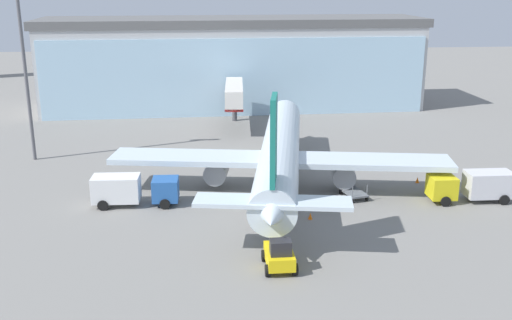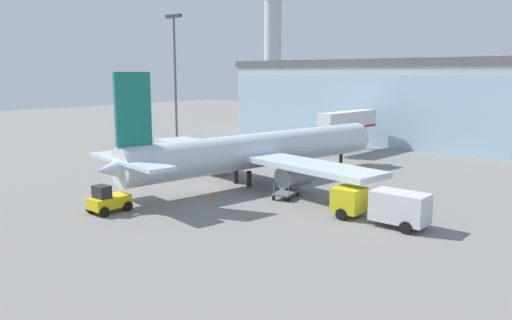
{
  "view_description": "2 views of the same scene",
  "coord_description": "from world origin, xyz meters",
  "px_view_note": "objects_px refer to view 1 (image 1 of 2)",
  "views": [
    {
      "loc": [
        -5.21,
        -48.64,
        18.7
      ],
      "look_at": [
        -0.15,
        4.23,
        2.66
      ],
      "focal_mm": 42.0,
      "sensor_mm": 36.0,
      "label": 1
    },
    {
      "loc": [
        34.02,
        -35.04,
        11.12
      ],
      "look_at": [
        2.92,
        2.77,
        2.61
      ],
      "focal_mm": 35.0,
      "sensor_mm": 36.0,
      "label": 2
    }
  ],
  "objects_px": {
    "safety_cone_wingtip": "(417,180)",
    "baggage_cart": "(354,192)",
    "fuel_truck": "(473,185)",
    "safety_cone_nose": "(310,216)",
    "airplane": "(280,154)",
    "pushback_tug": "(280,255)",
    "catering_truck": "(132,189)",
    "jet_bridge": "(234,95)",
    "apron_light_mast": "(23,52)"
  },
  "relations": [
    {
      "from": "jet_bridge",
      "to": "apron_light_mast",
      "type": "relative_size",
      "value": 0.6
    },
    {
      "from": "pushback_tug",
      "to": "safety_cone_nose",
      "type": "bearing_deg",
      "value": -23.54
    },
    {
      "from": "airplane",
      "to": "safety_cone_nose",
      "type": "relative_size",
      "value": 63.86
    },
    {
      "from": "jet_bridge",
      "to": "safety_cone_wingtip",
      "type": "xyz_separation_m",
      "value": [
        16.14,
        -23.79,
        -4.17
      ]
    },
    {
      "from": "fuel_truck",
      "to": "safety_cone_nose",
      "type": "xyz_separation_m",
      "value": [
        -14.95,
        -2.76,
        -1.19
      ]
    },
    {
      "from": "catering_truck",
      "to": "safety_cone_nose",
      "type": "bearing_deg",
      "value": -15.05
    },
    {
      "from": "apron_light_mast",
      "to": "baggage_cart",
      "type": "xyz_separation_m",
      "value": [
        31.43,
        -14.96,
        -11.09
      ]
    },
    {
      "from": "apron_light_mast",
      "to": "catering_truck",
      "type": "distance_m",
      "value": 21.66
    },
    {
      "from": "apron_light_mast",
      "to": "baggage_cart",
      "type": "distance_m",
      "value": 36.53
    },
    {
      "from": "safety_cone_wingtip",
      "to": "fuel_truck",
      "type": "bearing_deg",
      "value": -60.0
    },
    {
      "from": "airplane",
      "to": "safety_cone_nose",
      "type": "distance_m",
      "value": 8.62
    },
    {
      "from": "baggage_cart",
      "to": "airplane",
      "type": "bearing_deg",
      "value": 48.45
    },
    {
      "from": "baggage_cart",
      "to": "safety_cone_wingtip",
      "type": "xyz_separation_m",
      "value": [
        7.15,
        3.47,
        -0.23
      ]
    },
    {
      "from": "catering_truck",
      "to": "fuel_truck",
      "type": "xyz_separation_m",
      "value": [
        29.64,
        -1.82,
        0.0
      ]
    },
    {
      "from": "airplane",
      "to": "pushback_tug",
      "type": "distance_m",
      "value": 16.64
    },
    {
      "from": "airplane",
      "to": "apron_light_mast",
      "type": "bearing_deg",
      "value": 75.05
    },
    {
      "from": "baggage_cart",
      "to": "safety_cone_wingtip",
      "type": "height_order",
      "value": "baggage_cart"
    },
    {
      "from": "fuel_truck",
      "to": "baggage_cart",
      "type": "distance_m",
      "value": 10.4
    },
    {
      "from": "catering_truck",
      "to": "pushback_tug",
      "type": "distance_m",
      "value": 17.03
    },
    {
      "from": "catering_truck",
      "to": "baggage_cart",
      "type": "distance_m",
      "value": 19.47
    },
    {
      "from": "airplane",
      "to": "catering_truck",
      "type": "xyz_separation_m",
      "value": [
        -13.23,
        -3.35,
        -1.84
      ]
    },
    {
      "from": "apron_light_mast",
      "to": "airplane",
      "type": "bearing_deg",
      "value": -24.67
    },
    {
      "from": "safety_cone_wingtip",
      "to": "baggage_cart",
      "type": "bearing_deg",
      "value": -154.13
    },
    {
      "from": "safety_cone_wingtip",
      "to": "safety_cone_nose",
      "type": "bearing_deg",
      "value": -145.99
    },
    {
      "from": "airplane",
      "to": "baggage_cart",
      "type": "relative_size",
      "value": 11.37
    },
    {
      "from": "jet_bridge",
      "to": "airplane",
      "type": "distance_m",
      "value": 24.07
    },
    {
      "from": "catering_truck",
      "to": "fuel_truck",
      "type": "bearing_deg",
      "value": -1.22
    },
    {
      "from": "jet_bridge",
      "to": "safety_cone_nose",
      "type": "xyz_separation_m",
      "value": [
        4.23,
        -31.82,
        -4.17
      ]
    },
    {
      "from": "apron_light_mast",
      "to": "catering_truck",
      "type": "bearing_deg",
      "value": -51.25
    },
    {
      "from": "jet_bridge",
      "to": "fuel_truck",
      "type": "xyz_separation_m",
      "value": [
        19.18,
        -29.06,
        -2.98
      ]
    },
    {
      "from": "safety_cone_nose",
      "to": "fuel_truck",
      "type": "bearing_deg",
      "value": 10.47
    },
    {
      "from": "airplane",
      "to": "fuel_truck",
      "type": "xyz_separation_m",
      "value": [
        16.4,
        -5.18,
        -1.84
      ]
    },
    {
      "from": "baggage_cart",
      "to": "safety_cone_wingtip",
      "type": "distance_m",
      "value": 7.95
    },
    {
      "from": "safety_cone_nose",
      "to": "apron_light_mast",
      "type": "bearing_deg",
      "value": 143.8
    },
    {
      "from": "catering_truck",
      "to": "pushback_tug",
      "type": "xyz_separation_m",
      "value": [
        11.03,
        -12.97,
        -0.49
      ]
    },
    {
      "from": "airplane",
      "to": "jet_bridge",
      "type": "bearing_deg",
      "value": 16.36
    },
    {
      "from": "airplane",
      "to": "baggage_cart",
      "type": "height_order",
      "value": "airplane"
    },
    {
      "from": "fuel_truck",
      "to": "safety_cone_wingtip",
      "type": "height_order",
      "value": "fuel_truck"
    },
    {
      "from": "apron_light_mast",
      "to": "baggage_cart",
      "type": "height_order",
      "value": "apron_light_mast"
    },
    {
      "from": "pushback_tug",
      "to": "airplane",
      "type": "bearing_deg",
      "value": -7.67
    },
    {
      "from": "jet_bridge",
      "to": "safety_cone_nose",
      "type": "distance_m",
      "value": 32.37
    },
    {
      "from": "catering_truck",
      "to": "jet_bridge",
      "type": "bearing_deg",
      "value": 71.3
    },
    {
      "from": "catering_truck",
      "to": "safety_cone_wingtip",
      "type": "distance_m",
      "value": 26.84
    },
    {
      "from": "jet_bridge",
      "to": "safety_cone_wingtip",
      "type": "bearing_deg",
      "value": -142.17
    },
    {
      "from": "airplane",
      "to": "baggage_cart",
      "type": "bearing_deg",
      "value": -108.8
    },
    {
      "from": "jet_bridge",
      "to": "airplane",
      "type": "bearing_deg",
      "value": -169.68
    },
    {
      "from": "airplane",
      "to": "safety_cone_nose",
      "type": "height_order",
      "value": "airplane"
    },
    {
      "from": "catering_truck",
      "to": "baggage_cart",
      "type": "bearing_deg",
      "value": 2.24
    },
    {
      "from": "airplane",
      "to": "pushback_tug",
      "type": "xyz_separation_m",
      "value": [
        -2.2,
        -16.32,
        -2.33
      ]
    },
    {
      "from": "jet_bridge",
      "to": "safety_cone_wingtip",
      "type": "distance_m",
      "value": 29.05
    }
  ]
}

